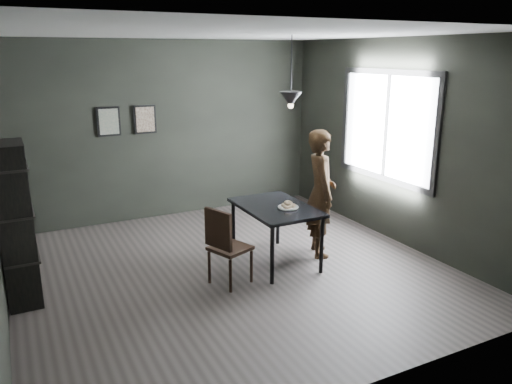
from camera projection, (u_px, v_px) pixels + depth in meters
name	position (u px, v px, depth m)	size (l,w,h in m)	color
ground	(233.00, 270.00, 6.16)	(5.00, 5.00, 0.00)	#342F2D
back_wall	(167.00, 130.00, 7.93)	(5.00, 0.10, 2.80)	black
ceiling	(229.00, 33.00, 5.40)	(5.00, 5.00, 0.02)	silver
window_assembly	(386.00, 126.00, 6.97)	(0.04, 1.96, 1.56)	white
cafe_table	(276.00, 212.00, 6.24)	(0.80, 1.20, 0.75)	black
white_plate	(288.00, 208.00, 6.13)	(0.23, 0.23, 0.01)	silver
donut_pile	(288.00, 205.00, 6.12)	(0.18, 0.18, 0.08)	beige
woman	(320.00, 193.00, 6.47)	(0.61, 0.40, 1.67)	black
wood_chair	(225.00, 242.00, 5.64)	(0.52, 0.52, 0.93)	black
shelf_unit	(16.00, 225.00, 5.19)	(0.33, 0.58, 1.73)	black
pendant_lamp	(291.00, 99.00, 6.06)	(0.28, 0.28, 0.86)	black
framed_print_left	(109.00, 122.00, 7.46)	(0.34, 0.04, 0.44)	black
framed_print_right	(145.00, 119.00, 7.70)	(0.34, 0.04, 0.44)	black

